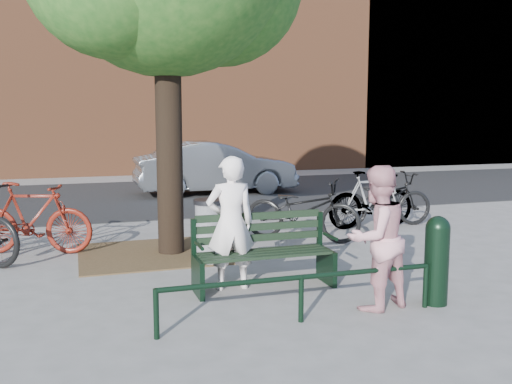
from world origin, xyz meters
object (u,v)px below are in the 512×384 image
object	(u,v)px
person_left	(230,223)
bollard	(437,257)
person_right	(376,238)
parked_car	(216,168)
litter_bin	(210,231)
park_bench	(262,250)
bicycle_c	(302,210)

from	to	relation	value
person_left	bollard	xyz separation A→B (m)	(2.07, -1.28, -0.28)
person_right	bollard	bearing A→B (deg)	158.02
person_right	parked_car	world-z (taller)	person_right
bollard	parked_car	distance (m)	9.67
bollard	litter_bin	bearing A→B (deg)	128.19
park_bench	parked_car	world-z (taller)	parked_car
bicycle_c	litter_bin	bearing A→B (deg)	153.78
litter_bin	bicycle_c	distance (m)	2.07
person_right	bollard	size ratio (longest dim) A/B	1.57
litter_bin	bicycle_c	bearing A→B (deg)	27.34
bollard	bicycle_c	distance (m)	3.54
litter_bin	bicycle_c	xyz separation A→B (m)	(1.84, 0.95, 0.06)
person_left	parked_car	size ratio (longest dim) A/B	0.38
person_left	parked_car	xyz separation A→B (m)	(1.85, 8.38, -0.12)
person_left	litter_bin	size ratio (longest dim) A/B	1.77
park_bench	parked_car	xyz separation A→B (m)	(1.46, 8.45, 0.23)
litter_bin	parked_car	distance (m)	7.31
park_bench	parked_car	bearing A→B (deg)	80.22
bollard	litter_bin	xyz separation A→B (m)	(-2.04, 2.59, -0.07)
park_bench	litter_bin	xyz separation A→B (m)	(-0.36, 1.37, -0.01)
litter_bin	person_right	bearing A→B (deg)	-62.44
person_left	bollard	size ratio (longest dim) A/B	1.62
litter_bin	parked_car	world-z (taller)	parked_car
person_left	person_right	xyz separation A→B (m)	(1.34, -1.20, -0.03)
bollard	bicycle_c	size ratio (longest dim) A/B	0.50
person_left	bollard	distance (m)	2.45
person_right	bicycle_c	world-z (taller)	person_right
person_right	park_bench	bearing A→B (deg)	-65.31
person_left	bicycle_c	bearing A→B (deg)	-128.71
person_left	person_right	distance (m)	1.80
parked_car	park_bench	bearing A→B (deg)	169.47
person_left	person_right	size ratio (longest dim) A/B	1.03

